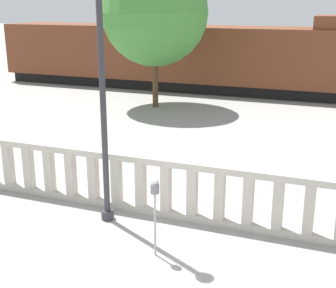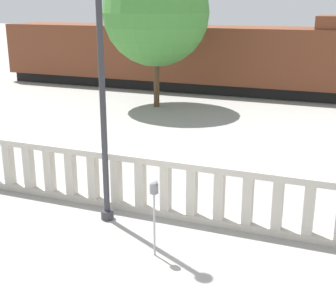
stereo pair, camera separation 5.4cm
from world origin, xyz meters
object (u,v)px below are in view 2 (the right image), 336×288
object	(u,v)px
lamppost	(100,40)
tree_left	(156,13)
parking_meter	(154,195)
train_near	(182,56)

from	to	relation	value
lamppost	tree_left	bearing A→B (deg)	107.53
lamppost	parking_meter	bearing A→B (deg)	-33.41
lamppost	parking_meter	distance (m)	3.19
tree_left	parking_meter	bearing A→B (deg)	-67.27
parking_meter	tree_left	xyz separation A→B (m)	(-4.97, 11.86, 2.87)
lamppost	parking_meter	size ratio (longest dim) A/B	4.57
train_near	tree_left	size ratio (longest dim) A/B	3.15
lamppost	parking_meter	xyz separation A→B (m)	(1.54, -1.02, -2.59)
lamppost	train_near	size ratio (longest dim) A/B	0.35
parking_meter	tree_left	distance (m)	13.18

